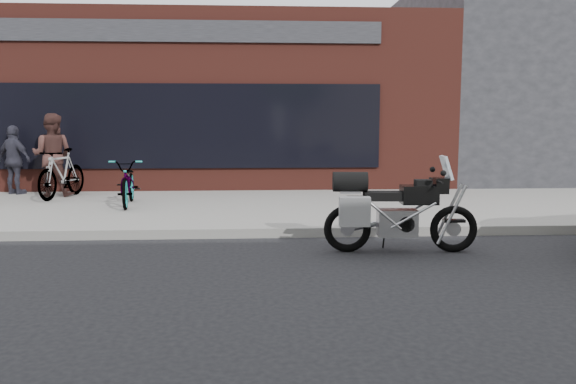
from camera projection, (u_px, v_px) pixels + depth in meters
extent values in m
plane|color=black|center=(256.00, 335.00, 4.72)|extent=(120.00, 120.00, 0.00)
cube|color=gray|center=(256.00, 205.00, 11.65)|extent=(44.00, 6.00, 0.15)
cube|color=#5C261E|center=(193.00, 108.00, 18.20)|extent=(14.00, 10.00, 4.50)
cube|color=black|center=(171.00, 126.00, 13.29)|extent=(10.00, 0.08, 2.00)
cube|color=#242529|center=(168.00, 31.00, 13.02)|extent=(10.00, 0.08, 0.50)
cube|color=#242529|center=(553.00, 86.00, 18.80)|extent=(10.00, 10.00, 6.00)
torus|color=black|center=(347.00, 229.00, 7.75)|extent=(0.66, 0.15, 0.65)
torus|color=black|center=(454.00, 229.00, 7.74)|extent=(0.66, 0.15, 0.65)
cube|color=#B7B7BC|center=(397.00, 223.00, 7.73)|extent=(0.56, 0.33, 0.37)
cube|color=black|center=(419.00, 195.00, 7.68)|extent=(0.51, 0.35, 0.25)
cube|color=black|center=(383.00, 196.00, 7.69)|extent=(0.55, 0.31, 0.12)
cube|color=black|center=(358.00, 202.00, 7.70)|extent=(0.31, 0.23, 0.14)
cube|color=black|center=(441.00, 185.00, 7.66)|extent=(0.19, 0.25, 0.21)
cube|color=silver|center=(446.00, 168.00, 7.63)|extent=(0.16, 0.30, 0.33)
cylinder|color=black|center=(436.00, 180.00, 7.66)|extent=(0.08, 0.68, 0.03)
cube|color=#B7B7BC|center=(350.00, 192.00, 7.69)|extent=(0.29, 0.31, 0.03)
cube|color=gray|center=(355.00, 212.00, 7.46)|extent=(0.42, 0.20, 0.39)
cylinder|color=black|center=(350.00, 182.00, 7.67)|extent=(0.49, 0.30, 0.27)
cylinder|color=#B7B7BC|center=(367.00, 225.00, 7.90)|extent=(0.55, 0.11, 0.19)
imported|color=gray|center=(129.00, 182.00, 11.07)|extent=(0.83, 1.82, 0.93)
imported|color=gray|center=(62.00, 173.00, 12.17)|extent=(0.89, 1.86, 1.08)
imported|color=#492B27|center=(52.00, 155.00, 12.44)|extent=(0.90, 0.70, 1.84)
imported|color=#323240|center=(15.00, 160.00, 12.81)|extent=(1.00, 0.75, 1.58)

